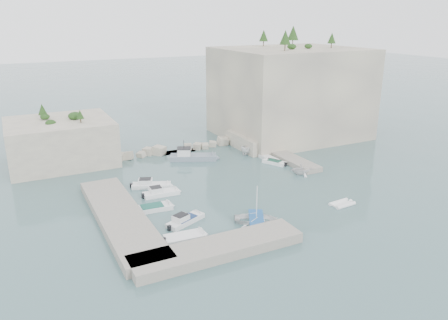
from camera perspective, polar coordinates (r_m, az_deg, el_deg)
name	(u,v)px	position (r m, az deg, el deg)	size (l,w,h in m)	color
ground	(244,193)	(59.16, 2.62, -4.39)	(400.00, 400.00, 0.00)	#47696B
cliff_east	(290,93)	(87.55, 8.57, 8.70)	(26.00, 22.00, 17.00)	beige
cliff_terrace	(258,141)	(79.67, 4.48, 2.55)	(8.00, 10.00, 2.50)	beige
outcrop_west	(61,142)	(75.33, -20.54, 2.27)	(16.00, 14.00, 7.00)	beige
quay_west	(121,218)	(52.48, -13.37, -7.33)	(5.00, 24.00, 1.10)	#9E9689
quay_south	(218,249)	(44.79, -0.79, -11.50)	(18.00, 4.00, 1.10)	#9E9689
ledge_east	(285,157)	(73.76, 7.99, 0.44)	(3.00, 16.00, 0.80)	#9E9689
breakwater	(178,148)	(77.39, -6.00, 1.60)	(28.00, 3.00, 1.40)	beige
motorboat_a	(152,187)	(62.03, -9.45, -3.53)	(5.88, 1.75, 1.40)	white
motorboat_b	(161,195)	(59.17, -8.18, -4.57)	(5.27, 1.73, 1.40)	white
motorboat_c	(152,210)	(54.98, -9.35, -6.47)	(5.37, 1.95, 0.70)	white
motorboat_d	(186,223)	(51.32, -5.04, -8.16)	(5.45, 1.62, 1.40)	silver
motorboat_e	(185,239)	(47.77, -5.10, -10.30)	(4.86, 1.99, 0.70)	white
rowboat	(256,222)	(51.47, 4.24, -8.06)	(3.65, 5.11, 1.06)	white
inflatable_dinghy	(342,205)	(57.61, 15.15, -5.70)	(3.40, 1.65, 0.44)	white
tender_east_a	(302,174)	(67.26, 10.13, -1.82)	(3.03, 3.51, 1.85)	white
tender_east_b	(274,164)	(71.18, 6.59, -0.51)	(4.21, 1.44, 0.70)	white
tender_east_c	(269,160)	(73.01, 5.88, 0.00)	(4.60, 1.49, 0.70)	white
tender_east_d	(254,154)	(76.03, 3.94, 0.80)	(1.90, 5.04, 1.95)	white
work_boat	(193,160)	(72.96, -4.02, 0.04)	(8.35, 2.47, 2.20)	slate
rowboat_mast	(257,201)	(50.36, 4.31, -5.38)	(0.10, 0.10, 4.20)	white
vegetation	(265,43)	(84.82, 5.35, 14.93)	(53.48, 13.88, 13.40)	#1E4219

